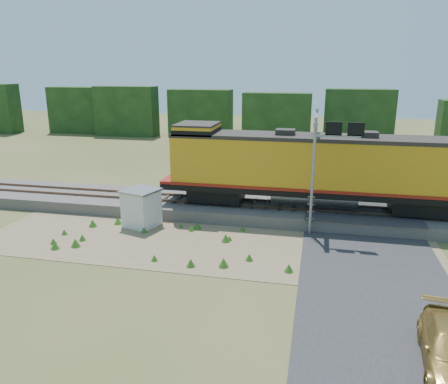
# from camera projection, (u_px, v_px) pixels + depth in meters

# --- Properties ---
(ground) EXTENTS (140.00, 140.00, 0.00)m
(ground) POSITION_uv_depth(u_px,v_px,m) (237.00, 250.00, 24.11)
(ground) COLOR #475123
(ground) RESTS_ON ground
(ballast) EXTENTS (70.00, 5.00, 0.80)m
(ballast) POSITION_uv_depth(u_px,v_px,m) (254.00, 210.00, 29.64)
(ballast) COLOR slate
(ballast) RESTS_ON ground
(rails) EXTENTS (70.00, 1.54, 0.16)m
(rails) POSITION_uv_depth(u_px,v_px,m) (254.00, 203.00, 29.51)
(rails) COLOR brown
(rails) RESTS_ON ballast
(dirt_shoulder) EXTENTS (26.00, 8.00, 0.03)m
(dirt_shoulder) POSITION_uv_depth(u_px,v_px,m) (205.00, 243.00, 24.99)
(dirt_shoulder) COLOR #8C7754
(dirt_shoulder) RESTS_ON ground
(road) EXTENTS (7.00, 66.00, 0.86)m
(road) POSITION_uv_depth(u_px,v_px,m) (368.00, 254.00, 23.35)
(road) COLOR #38383A
(road) RESTS_ON ground
(tree_line_north) EXTENTS (130.00, 3.00, 6.50)m
(tree_line_north) POSITION_uv_depth(u_px,v_px,m) (289.00, 119.00, 58.97)
(tree_line_north) COLOR #183212
(tree_line_north) RESTS_ON ground
(weed_clumps) EXTENTS (15.00, 6.20, 0.56)m
(weed_clumps) POSITION_uv_depth(u_px,v_px,m) (178.00, 244.00, 24.93)
(weed_clumps) COLOR #2F5F1B
(weed_clumps) RESTS_ON ground
(locomotive) EXTENTS (20.13, 3.07, 5.19)m
(locomotive) POSITION_uv_depth(u_px,v_px,m) (311.00, 167.00, 28.03)
(locomotive) COLOR black
(locomotive) RESTS_ON rails
(shed) EXTENTS (2.52, 2.52, 2.40)m
(shed) POSITION_uv_depth(u_px,v_px,m) (141.00, 208.00, 27.42)
(shed) COLOR silver
(shed) RESTS_ON ground
(signal_gantry) EXTENTS (2.78, 6.20, 7.02)m
(signal_gantry) POSITION_uv_depth(u_px,v_px,m) (321.00, 142.00, 26.82)
(signal_gantry) COLOR gray
(signal_gantry) RESTS_ON ground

